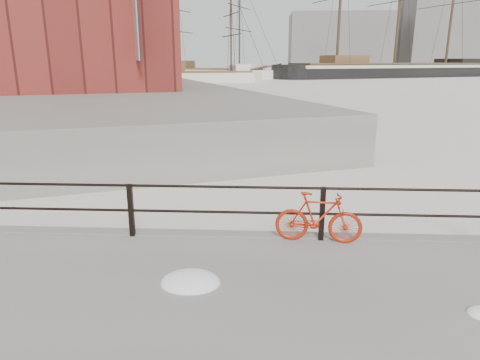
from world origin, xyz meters
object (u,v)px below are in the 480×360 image
(schooner_mid, at_px, (209,78))
(schooner_left, at_px, (202,82))
(barque_black, at_px, (393,77))
(workboat_far, at_px, (33,90))
(bicycle, at_px, (319,218))

(schooner_mid, distance_m, schooner_left, 18.15)
(barque_black, xyz_separation_m, workboat_far, (-57.07, -43.98, 0.00))
(workboat_far, bearing_deg, schooner_left, 37.40)
(bicycle, height_order, schooner_left, schooner_left)
(barque_black, relative_size, workboat_far, 5.99)
(barque_black, distance_m, workboat_far, 72.05)
(schooner_mid, bearing_deg, schooner_left, -66.64)
(bicycle, distance_m, barque_black, 94.03)
(bicycle, relative_size, schooner_mid, 0.05)
(bicycle, bearing_deg, workboat_far, 128.92)
(schooner_left, bearing_deg, bicycle, -101.54)
(schooner_left, bearing_deg, barque_black, 11.68)
(barque_black, height_order, schooner_mid, barque_black)
(workboat_far, bearing_deg, schooner_mid, 56.47)
(schooner_left, distance_m, workboat_far, 26.70)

